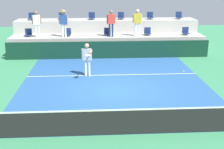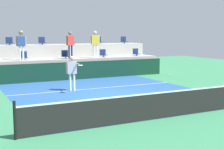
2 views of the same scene
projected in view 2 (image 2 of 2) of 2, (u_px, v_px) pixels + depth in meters
name	position (u px, v px, depth m)	size (l,w,h in m)	color
ground_plane	(117.00, 97.00, 14.48)	(40.00, 40.00, 0.00)	#388456
court_inner_paint	(108.00, 93.00, 15.37)	(9.00, 10.00, 0.01)	#285693
court_service_line	(96.00, 88.00, 16.61)	(9.00, 0.06, 0.00)	white
tennis_net	(171.00, 103.00, 10.87)	(10.48, 0.08, 1.07)	black
sponsor_backboard	(72.00, 71.00, 19.73)	(13.00, 0.16, 1.10)	#0F3323
seating_tier_lower	(66.00, 68.00, 20.87)	(13.00, 1.80, 1.25)	#ADAAA3
seating_tier_upper	(57.00, 59.00, 22.41)	(13.00, 1.80, 2.10)	#ADAAA3
stadium_chair_lower_left	(24.00, 56.00, 19.50)	(0.44, 0.40, 0.52)	#2D2D33
stadium_chair_lower_center	(65.00, 55.00, 20.69)	(0.44, 0.40, 0.52)	#2D2D33
stadium_chair_lower_right	(103.00, 54.00, 21.91)	(0.44, 0.40, 0.52)	#2D2D33
stadium_chair_lower_far_right	(136.00, 53.00, 23.08)	(0.44, 0.40, 0.52)	#2D2D33
stadium_chair_upper_left	(9.00, 42.00, 20.75)	(0.44, 0.40, 0.52)	#2D2D33
stadium_chair_upper_mid_left	(42.00, 41.00, 21.71)	(0.44, 0.40, 0.52)	#2D2D33
stadium_chair_upper_mid_right	(71.00, 41.00, 22.65)	(0.44, 0.40, 0.52)	#2D2D33
stadium_chair_upper_right	(99.00, 41.00, 23.60)	(0.44, 0.40, 0.52)	#2D2D33
stadium_chair_upper_far_right	(124.00, 40.00, 24.55)	(0.44, 0.40, 0.52)	#2D2D33
tennis_player	(72.00, 70.00, 15.80)	(0.60, 1.28, 1.75)	white
spectator_with_hat	(21.00, 42.00, 18.96)	(0.60, 0.44, 1.77)	white
spectator_in_white	(70.00, 42.00, 20.34)	(0.60, 0.27, 1.73)	navy
spectator_leaning_on_rail	(95.00, 41.00, 21.11)	(0.62, 0.28, 1.78)	white
tennis_ball	(169.00, 75.00, 16.32)	(0.07, 0.07, 0.07)	#CCE033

